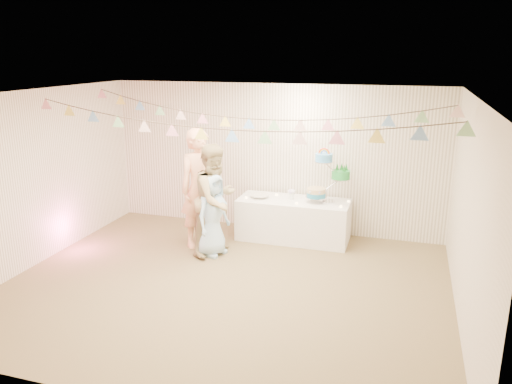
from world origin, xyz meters
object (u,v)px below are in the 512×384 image
(table, at_px, (293,220))
(person_child, at_px, (212,214))
(person_adult_b, at_px, (216,200))
(cake_stand, at_px, (328,175))
(person_adult_a, at_px, (201,188))

(table, relative_size, person_child, 1.41)
(person_adult_b, relative_size, person_child, 1.33)
(cake_stand, distance_m, person_adult_a, 2.09)
(table, xyz_separation_m, person_adult_b, (-1.04, -0.94, 0.53))
(person_adult_b, xyz_separation_m, person_child, (-0.03, -0.08, -0.22))
(table, height_order, person_child, person_child)
(cake_stand, relative_size, person_child, 0.64)
(person_adult_a, relative_size, person_child, 1.48)
(cake_stand, bearing_deg, person_adult_b, -148.24)
(person_adult_b, bearing_deg, person_adult_a, 75.55)
(person_adult_a, relative_size, person_adult_b, 1.11)
(cake_stand, distance_m, person_child, 2.01)
(person_adult_a, bearing_deg, cake_stand, -26.57)
(table, distance_m, person_adult_a, 1.68)
(person_adult_b, bearing_deg, cake_stand, -40.00)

